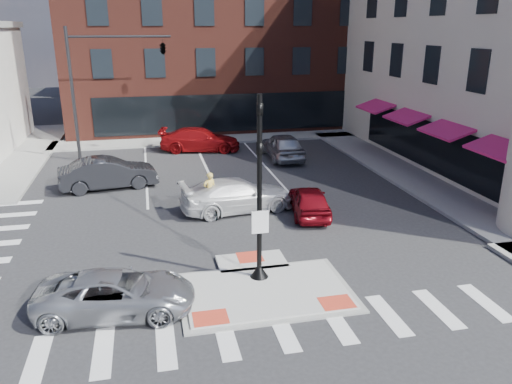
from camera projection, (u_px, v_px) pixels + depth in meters
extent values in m
plane|color=#28282B|center=(262.00, 285.00, 16.15)|extent=(120.00, 120.00, 0.00)
cube|color=gray|center=(266.00, 292.00, 15.67)|extent=(5.40, 3.60, 0.06)
cube|color=#A8A8A3|center=(266.00, 291.00, 15.66)|extent=(5.00, 3.20, 0.12)
cube|color=#A8A8A3|center=(252.00, 262.00, 17.61)|extent=(2.40, 1.40, 0.12)
cube|color=red|center=(211.00, 318.00, 14.14)|extent=(1.00, 0.80, 0.01)
cube|color=red|center=(337.00, 302.00, 14.92)|extent=(1.00, 0.80, 0.01)
cube|color=red|center=(250.00, 257.00, 17.87)|extent=(0.90, 0.90, 0.01)
cube|color=gray|center=(27.00, 154.00, 32.38)|extent=(3.00, 20.00, 0.15)
cube|color=gray|center=(410.00, 176.00, 27.61)|extent=(3.00, 24.00, 0.15)
cube|color=gray|center=(234.00, 138.00, 37.12)|extent=(26.00, 3.00, 0.15)
cube|color=#53221A|center=(213.00, 32.00, 44.03)|extent=(24.00, 18.00, 15.00)
cube|color=black|center=(231.00, 113.00, 37.50)|extent=(20.00, 0.12, 2.80)
cube|color=black|center=(433.00, 147.00, 27.34)|extent=(0.12, 16.00, 2.60)
cube|color=#DB1D6D|center=(499.00, 148.00, 21.22)|extent=(1.46, 3.00, 0.58)
cube|color=#DB1D6D|center=(424.00, 123.00, 26.77)|extent=(1.46, 3.00, 0.58)
cube|color=#DB1D6D|center=(375.00, 106.00, 32.33)|extent=(1.46, 3.00, 0.58)
cube|color=slate|center=(135.00, 51.00, 61.90)|extent=(10.00, 12.00, 10.00)
cube|color=brown|center=(235.00, 42.00, 66.12)|extent=(12.00, 12.00, 12.00)
cone|color=black|center=(259.00, 270.00, 16.41)|extent=(0.60, 0.60, 0.45)
cylinder|color=black|center=(259.00, 188.00, 15.51)|extent=(0.16, 0.16, 5.80)
cube|color=white|center=(260.00, 222.00, 15.74)|extent=(0.55, 0.04, 0.75)
imported|color=black|center=(260.00, 121.00, 14.84)|extent=(0.18, 0.22, 1.10)
imported|color=black|center=(259.00, 160.00, 15.22)|extent=(0.18, 0.22, 1.10)
cylinder|color=black|center=(73.00, 96.00, 30.01)|extent=(0.20, 0.20, 8.00)
cylinder|color=black|center=(119.00, 37.00, 29.55)|extent=(6.00, 0.14, 0.14)
imported|color=black|center=(163.00, 47.00, 30.26)|extent=(0.48, 2.24, 0.90)
imported|color=#A8ABAF|center=(116.00, 293.00, 14.43)|extent=(4.74, 2.57, 1.26)
imported|color=maroon|center=(309.00, 201.00, 22.03)|extent=(2.14, 4.06, 1.32)
imported|color=silver|center=(237.00, 195.00, 22.49)|extent=(5.35, 2.74, 1.48)
imported|color=#242529|center=(108.00, 173.00, 25.60)|extent=(5.10, 2.43, 1.61)
imported|color=#A6A8AD|center=(283.00, 146.00, 31.39)|extent=(1.94, 4.81, 1.64)
imported|color=maroon|center=(200.00, 140.00, 33.35)|extent=(5.61, 3.12, 1.54)
imported|color=#3F3F44|center=(210.00, 208.00, 21.85)|extent=(0.92, 1.66, 0.83)
imported|color=#EFC754|center=(210.00, 190.00, 21.59)|extent=(0.65, 0.51, 1.59)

